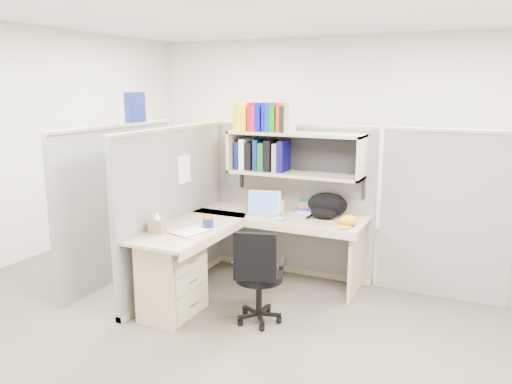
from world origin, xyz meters
The scene contains 14 objects.
ground centered at (0.00, 0.00, 0.00)m, with size 6.00×6.00×0.00m, color #332F27.
room_shell centered at (0.00, 0.00, 1.62)m, with size 6.00×6.00×6.00m.
cubicle centered at (-0.37, 0.45, 0.91)m, with size 3.79×1.84×1.95m.
desk centered at (-0.41, -0.29, 0.44)m, with size 1.74×1.75×0.73m.
laptop centered at (-0.14, 0.46, 0.85)m, with size 0.34×0.34×0.24m, color silver, non-canonical shape.
backpack centered at (0.46, 0.66, 0.85)m, with size 0.41×0.31×0.24m, color black, non-canonical shape.
orange_cap centered at (0.74, 0.47, 0.78)m, with size 0.17×0.20×0.10m, color orange, non-canonical shape.
snack_canister centered at (-0.43, -0.15, 0.78)m, with size 0.10×0.10×0.10m.
tissue_box centered at (-0.74, -0.50, 0.83)m, with size 0.12×0.12×0.19m, color #88684D, non-canonical shape.
mouse centered at (0.09, 0.34, 0.75)m, with size 0.10×0.07×0.04m, color #95B9D4.
paper_cup centered at (-0.06, 0.72, 0.79)m, with size 0.08×0.08×0.11m, color white.
book_stack centered at (0.20, 0.82, 0.79)m, with size 0.17×0.23×0.11m, color slate, non-canonical shape.
loose_paper centered at (-0.50, -0.34, 0.73)m, with size 0.22×0.29×0.00m, color white, non-canonical shape.
task_chair centered at (0.20, -0.39, 0.30)m, with size 0.49×0.45×0.86m.
Camera 1 is at (1.87, -4.00, 2.01)m, focal length 35.00 mm.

